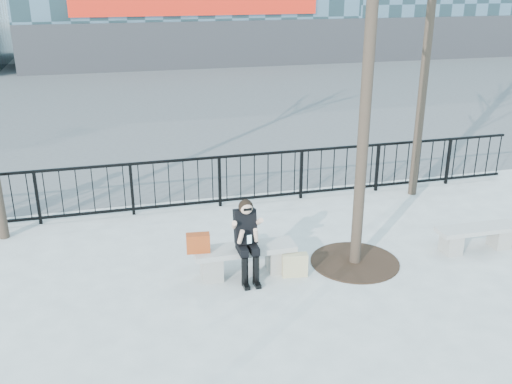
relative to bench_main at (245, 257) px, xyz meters
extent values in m
plane|color=gray|center=(0.00, 0.00, -0.30)|extent=(120.00, 120.00, 0.00)
cube|color=#474747|center=(0.00, 15.00, -0.30)|extent=(60.00, 23.00, 0.01)
cube|color=black|center=(0.00, 3.00, 0.78)|extent=(14.00, 0.05, 0.05)
cube|color=black|center=(0.00, 3.00, -0.18)|extent=(14.00, 0.05, 0.05)
cube|color=#2D2D30|center=(3.00, 21.96, 0.90)|extent=(18.00, 0.08, 2.40)
cube|color=red|center=(3.00, 21.90, 2.90)|extent=(12.60, 0.12, 1.00)
cube|color=#2D2D30|center=(20.00, 21.96, 0.90)|extent=(16.00, 0.08, 2.40)
cylinder|color=black|center=(1.90, -0.10, 3.45)|extent=(0.18, 0.18, 7.50)
cylinder|color=black|center=(4.50, 2.60, 3.20)|extent=(0.18, 0.18, 7.00)
cylinder|color=black|center=(1.90, -0.10, -0.29)|extent=(1.50, 1.50, 0.02)
cube|color=slate|center=(-0.55, 0.00, -0.10)|extent=(0.32, 0.38, 0.40)
cube|color=slate|center=(0.55, 0.00, -0.10)|extent=(0.32, 0.38, 0.40)
cube|color=gray|center=(0.00, 0.00, 0.14)|extent=(1.65, 0.46, 0.09)
cube|color=slate|center=(3.68, -0.19, -0.12)|extent=(0.29, 0.34, 0.36)
cube|color=slate|center=(4.66, -0.19, -0.12)|extent=(0.29, 0.34, 0.36)
cube|color=gray|center=(4.17, -0.19, 0.10)|extent=(1.47, 0.41, 0.08)
cube|color=#973512|center=(-0.75, 0.02, 0.34)|extent=(0.39, 0.21, 0.30)
cube|color=#CAC18F|center=(0.76, -0.27, -0.11)|extent=(0.43, 0.21, 0.39)
camera|label=1|loc=(-1.95, -8.02, 4.26)|focal=40.00mm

